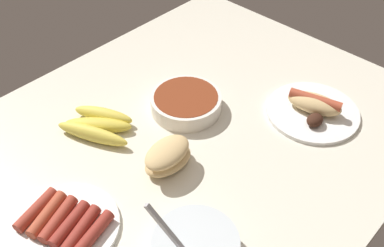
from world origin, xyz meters
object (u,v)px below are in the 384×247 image
Objects in this scene: bowl_chili at (186,102)px; plate_hotdog_assembled at (313,108)px; plate_sausages at (65,224)px; bread_stack at (168,156)px; banana_bunch at (98,125)px.

plate_hotdog_assembled is (-20.33, 24.07, -0.55)cm from bowl_chili.
plate_hotdog_assembled is at bearing 164.71° from plate_sausages.
bread_stack reaches higher than bowl_chili.
plate_sausages is (21.40, 17.15, -0.53)cm from banana_bunch.
bread_stack is at bearing 172.25° from plate_sausages.
bread_stack reaches higher than plate_sausages.
bowl_chili is 22.23cm from banana_bunch.
plate_sausages is at bearing 9.94° from bowl_chili.
bowl_chili reaches higher than banana_bunch.
bowl_chili is (-16.69, -10.58, -1.23)cm from bread_stack.
bread_stack is 0.73× the size of bowl_chili.
bread_stack reaches higher than banana_bunch.
plate_hotdog_assembled is 63.87cm from plate_sausages.
bowl_chili is 0.89× the size of banana_bunch.
bread_stack is 0.56× the size of plate_hotdog_assembled.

